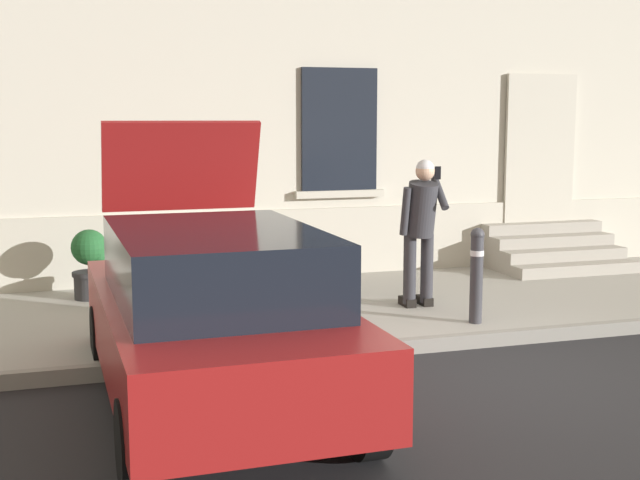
# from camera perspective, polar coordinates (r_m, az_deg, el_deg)

# --- Properties ---
(ground_plane) EXTENTS (80.00, 80.00, 0.00)m
(ground_plane) POSITION_cam_1_polar(r_m,az_deg,el_deg) (8.00, 10.72, -9.08)
(ground_plane) COLOR #232326
(sidewalk) EXTENTS (24.00, 3.60, 0.15)m
(sidewalk) POSITION_cam_1_polar(r_m,az_deg,el_deg) (10.45, 3.49, -4.42)
(sidewalk) COLOR #99968E
(sidewalk) RESTS_ON ground
(curb_edge) EXTENTS (24.00, 0.12, 0.15)m
(curb_edge) POSITION_cam_1_polar(r_m,az_deg,el_deg) (8.79, 7.84, -6.93)
(curb_edge) COLOR gray
(curb_edge) RESTS_ON ground
(building_facade) EXTENTS (24.00, 1.52, 7.50)m
(building_facade) POSITION_cam_1_polar(r_m,az_deg,el_deg) (12.63, -0.47, 14.44)
(building_facade) COLOR beige
(building_facade) RESTS_ON ground
(entrance_stoop) EXTENTS (1.94, 1.28, 0.64)m
(entrance_stoop) POSITION_cam_1_polar(r_m,az_deg,el_deg) (13.06, 15.36, -0.74)
(entrance_stoop) COLOR #9E998E
(entrance_stoop) RESTS_ON sidewalk
(hatchback_car_red) EXTENTS (1.84, 4.09, 2.34)m
(hatchback_car_red) POSITION_cam_1_polar(r_m,az_deg,el_deg) (6.94, -7.21, -4.84)
(hatchback_car_red) COLOR maroon
(hatchback_car_red) RESTS_ON ground
(bollard_near_person) EXTENTS (0.15, 0.15, 1.04)m
(bollard_near_person) POSITION_cam_1_polar(r_m,az_deg,el_deg) (9.29, 10.50, -2.12)
(bollard_near_person) COLOR #333338
(bollard_near_person) RESTS_ON sidewalk
(bollard_far_left) EXTENTS (0.15, 0.15, 1.04)m
(bollard_far_left) POSITION_cam_1_polar(r_m,az_deg,el_deg) (8.26, -13.46, -3.51)
(bollard_far_left) COLOR #333338
(bollard_far_left) RESTS_ON sidewalk
(person_on_phone) EXTENTS (0.51, 0.51, 1.74)m
(person_on_phone) POSITION_cam_1_polar(r_m,az_deg,el_deg) (9.90, 6.81, 1.13)
(person_on_phone) COLOR #2D2D33
(person_on_phone) RESTS_ON sidewalk
(planter_charcoal) EXTENTS (0.44, 0.44, 0.86)m
(planter_charcoal) POSITION_cam_1_polar(r_m,az_deg,el_deg) (10.77, -15.20, -1.45)
(planter_charcoal) COLOR #2D2D30
(planter_charcoal) RESTS_ON sidewalk
(planter_terracotta) EXTENTS (0.44, 0.44, 0.86)m
(planter_terracotta) POSITION_cam_1_polar(r_m,az_deg,el_deg) (11.03, -5.39, -0.97)
(planter_terracotta) COLOR #B25B38
(planter_terracotta) RESTS_ON sidewalk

